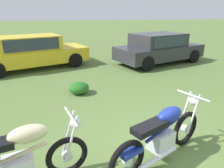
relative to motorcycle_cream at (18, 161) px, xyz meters
name	(u,v)px	position (x,y,z in m)	size (l,w,h in m)	color
ground_plane	(160,158)	(2.19, 0.24, -0.49)	(120.00, 120.00, 0.00)	#567038
motorcycle_cream	(18,161)	(0.00, 0.00, 0.00)	(1.97, 0.89, 1.02)	black
motorcycle_blue	(161,135)	(2.17, 0.23, -0.01)	(1.93, 1.17, 1.02)	black
car_yellow	(32,50)	(-0.99, 6.86, 0.31)	(4.88, 3.29, 1.43)	gold
car_charcoal	(159,47)	(4.86, 6.76, 0.31)	(4.72, 3.23, 1.43)	#2D2D33
shrub_low	(79,88)	(0.90, 3.46, -0.31)	(0.62, 0.58, 0.37)	#23621E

